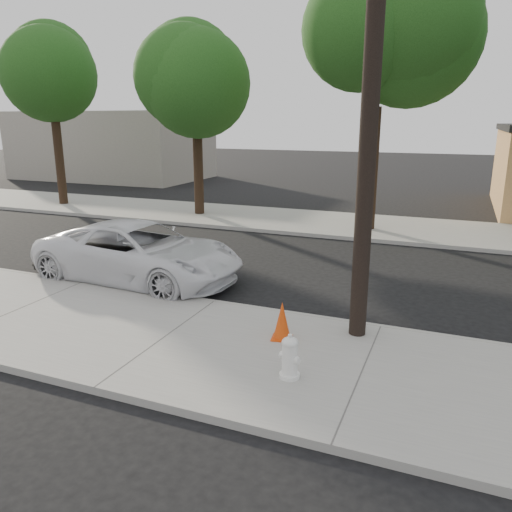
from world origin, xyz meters
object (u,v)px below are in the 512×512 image
police_cruiser (139,252)px  utility_pole (370,104)px  fire_hydrant (290,358)px  traffic_cone (282,321)px

police_cruiser → utility_pole: bearing=-101.5°
utility_pole → police_cruiser: bearing=165.7°
utility_pole → fire_hydrant: utility_pole is taller
police_cruiser → fire_hydrant: size_ratio=8.03×
utility_pole → traffic_cone: bearing=-148.9°
fire_hydrant → traffic_cone: (-0.64, 1.43, 0.02)m
utility_pole → fire_hydrant: (-0.72, -2.25, -4.19)m
fire_hydrant → utility_pole: bearing=90.7°
fire_hydrant → traffic_cone: 1.57m
utility_pole → fire_hydrant: 4.81m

